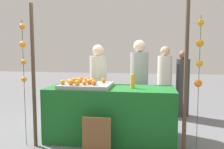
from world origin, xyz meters
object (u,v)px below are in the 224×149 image
Objects in this scene: orange_0 at (80,79)px; juice_bottle at (133,81)px; stall_counter at (111,114)px; vendor_left at (98,89)px; orange_1 at (70,81)px; vendor_right at (139,88)px; chalkboard_sign at (96,137)px.

orange_0 is 0.36× the size of juice_bottle.
stall_counter is 1.30× the size of vendor_left.
vendor_left is at bearing 118.89° from stall_counter.
orange_0 is 0.97m from juice_bottle.
stall_counter is 28.65× the size of orange_1.
vendor_right reaches higher than orange_0.
vendor_right is at bearing 67.11° from chalkboard_sign.
vendor_right reaches higher than juice_bottle.
orange_1 reaches higher than chalkboard_sign.
vendor_left reaches higher than juice_bottle.
orange_0 is at bearing -116.87° from vendor_left.
stall_counter is 0.64m from chalkboard_sign.
orange_1 is 0.76m from vendor_left.
chalkboard_sign is (-0.47, -0.57, -0.73)m from juice_bottle.
stall_counter is at bearing 173.85° from juice_bottle.
chalkboard_sign is (0.47, -0.80, -0.72)m from orange_0.
orange_0 is at bearing 166.31° from juice_bottle.
vendor_left is 0.95× the size of vendor_right.
juice_bottle is at bearing -43.17° from vendor_left.
stall_counter is 0.82m from orange_0.
juice_bottle is 1.02m from vendor_left.
juice_bottle reaches higher than orange_1.
orange_1 is (-0.70, 0.00, 0.54)m from stall_counter.
juice_bottle is (1.07, -0.04, 0.02)m from orange_1.
vendor_left is 0.79m from vendor_right.
vendor_right is at bearing 25.62° from orange_0.
vendor_left is (0.22, 0.44, -0.24)m from orange_0.
chalkboard_sign is 1.49m from vendor_right.
chalkboard_sign is at bearing -59.51° from orange_0.
juice_bottle is 0.42× the size of chalkboard_sign.
juice_bottle is (0.37, -0.04, 0.56)m from stall_counter.
stall_counter reaches higher than chalkboard_sign.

